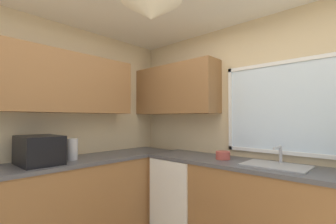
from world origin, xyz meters
TOP-DOWN VIEW (x-y plane):
  - room_shell at (-0.75, 0.49)m, footprint 3.56×3.32m
  - counter_run_left at (-1.41, 0.00)m, footprint 0.65×2.93m
  - counter_run_back at (0.21, 1.29)m, footprint 2.65×0.65m
  - dishwasher at (-0.75, 1.26)m, footprint 0.60×0.60m
  - microwave at (-1.41, -0.24)m, footprint 0.48×0.36m
  - kettle at (-1.39, 0.10)m, footprint 0.12×0.12m
  - sink_assembly at (0.40, 1.30)m, footprint 0.59×0.40m
  - bowl at (-0.18, 1.29)m, footprint 0.16×0.16m

SIDE VIEW (x-z plane):
  - dishwasher at x=-0.75m, z-range 0.00..0.87m
  - counter_run_left at x=-1.41m, z-range 0.00..0.92m
  - counter_run_back at x=0.21m, z-range 0.00..0.92m
  - sink_assembly at x=0.40m, z-range 0.83..1.02m
  - bowl at x=-0.18m, z-range 0.92..1.01m
  - kettle at x=-1.39m, z-range 0.92..1.16m
  - microwave at x=-1.41m, z-range 0.92..1.21m
  - room_shell at x=-0.75m, z-range 0.49..3.11m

